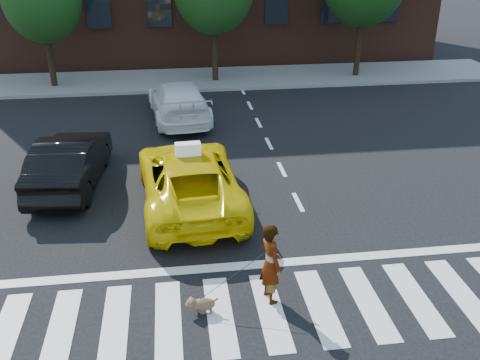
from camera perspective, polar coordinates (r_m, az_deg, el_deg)
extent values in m
plane|color=black|center=(10.84, 3.27, -13.77)|extent=(120.00, 120.00, 0.00)
cube|color=silver|center=(10.83, 3.27, -13.75)|extent=(13.00, 2.40, 0.01)
cube|color=silver|center=(12.09, 1.85, -9.00)|extent=(12.00, 0.30, 0.01)
cube|color=slate|center=(26.65, -3.82, 10.71)|extent=(30.00, 4.00, 0.15)
cylinder|color=black|center=(26.29, -19.62, 12.60)|extent=(0.28, 0.28, 3.25)
cylinder|color=black|center=(25.82, -2.71, 14.13)|extent=(0.28, 0.28, 3.55)
cylinder|color=black|center=(27.30, 12.57, 14.51)|extent=(0.28, 0.28, 3.85)
imported|color=#E3C504|center=(14.33, -5.46, 0.20)|extent=(2.88, 5.63, 1.52)
imported|color=black|center=(16.08, -17.69, 1.92)|extent=(1.97, 4.66, 1.50)
imported|color=white|center=(21.02, -6.57, 8.41)|extent=(2.57, 5.26, 1.47)
imported|color=#999999|center=(10.63, 3.30, -8.87)|extent=(0.55, 0.71, 1.72)
ellipsoid|color=olive|center=(10.68, -3.94, -13.10)|extent=(0.47, 0.26, 0.26)
sphere|color=olive|center=(10.62, -5.20, -12.91)|extent=(0.20, 0.20, 0.19)
sphere|color=olive|center=(10.64, -5.64, -13.08)|extent=(0.09, 0.09, 0.09)
cylinder|color=olive|center=(10.65, -2.70, -12.70)|extent=(0.14, 0.04, 0.11)
sphere|color=olive|center=(10.64, -5.24, -12.46)|extent=(0.07, 0.07, 0.07)
sphere|color=olive|center=(10.54, -5.19, -12.87)|extent=(0.07, 0.07, 0.07)
cylinder|color=olive|center=(10.71, -4.64, -13.94)|extent=(0.05, 0.05, 0.13)
cylinder|color=olive|center=(10.80, -4.69, -13.56)|extent=(0.05, 0.05, 0.13)
cylinder|color=olive|center=(10.73, -3.14, -13.81)|extent=(0.05, 0.05, 0.13)
cylinder|color=olive|center=(10.82, -3.21, -13.44)|extent=(0.05, 0.05, 0.13)
cube|color=white|center=(13.77, -5.57, 3.31)|extent=(0.67, 0.32, 0.32)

